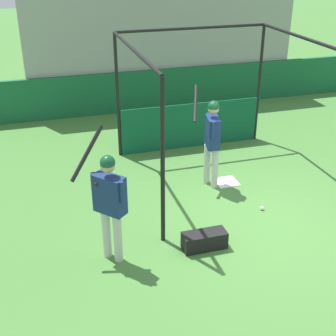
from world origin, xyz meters
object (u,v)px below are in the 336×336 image
object	(u,v)px
player_waiting	(109,198)
baseball	(262,208)
player_batter	(212,136)
equipment_bag	(204,240)

from	to	relation	value
player_waiting	baseball	world-z (taller)	player_waiting
player_batter	baseball	world-z (taller)	player_batter
equipment_bag	baseball	size ratio (longest dim) A/B	9.46
equipment_bag	baseball	distance (m)	1.61
baseball	equipment_bag	bearing A→B (deg)	-151.18
equipment_bag	baseball	xyz separation A→B (m)	(1.41, 0.77, -0.10)
player_batter	equipment_bag	distance (m)	2.32
player_batter	equipment_bag	size ratio (longest dim) A/B	2.69
player_batter	baseball	xyz separation A→B (m)	(0.55, -1.18, -1.01)
equipment_bag	baseball	bearing A→B (deg)	28.82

